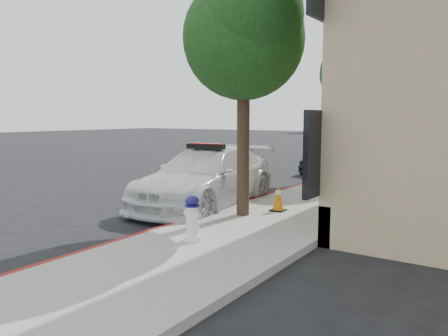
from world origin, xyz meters
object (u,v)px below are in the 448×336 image
parked_car_mid (327,158)px  fire_hydrant (192,219)px  traffic_cone (278,198)px  police_car (206,177)px  parked_car_far (362,148)px

parked_car_mid → fire_hydrant: (2.07, -12.29, -0.09)m
fire_hydrant → traffic_cone: size_ratio=1.28×
police_car → traffic_cone: size_ratio=8.52×
parked_car_mid → parked_car_far: parked_car_far is taller
police_car → traffic_cone: police_car is taller
parked_car_mid → police_car: bearing=-94.9°
parked_car_far → traffic_cone: bearing=-84.4°
parked_car_mid → parked_car_far: bearing=85.8°
parked_car_mid → traffic_cone: (2.20, -9.02, -0.17)m
police_car → parked_car_mid: 8.93m
police_car → parked_car_far: 14.05m
parked_car_mid → fire_hydrant: size_ratio=4.49×
police_car → fire_hydrant: size_ratio=6.67×
police_car → fire_hydrant: bearing=-63.2°
parked_car_far → traffic_cone: (2.20, -14.13, -0.30)m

